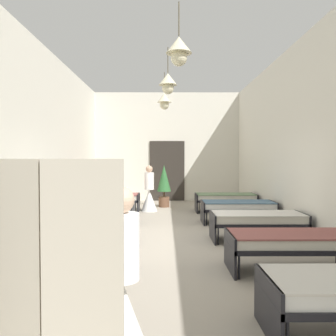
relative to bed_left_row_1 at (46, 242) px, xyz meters
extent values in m
cube|color=#9E9384|center=(1.85, 1.90, -0.49)|extent=(6.40, 14.02, 0.10)
cube|color=silver|center=(1.85, 8.71, 1.74)|extent=(6.20, 0.20, 4.35)
cube|color=silver|center=(-1.15, 1.90, 1.74)|extent=(0.20, 13.42, 4.35)
cube|color=silver|center=(4.85, 1.90, 1.74)|extent=(0.20, 13.42, 4.35)
cube|color=#2D2823|center=(1.85, 8.59, 0.76)|extent=(1.40, 0.06, 2.40)
cylinder|color=brown|center=(2.02, 0.73, 3.63)|extent=(0.02, 0.02, 0.57)
cone|color=beige|center=(2.02, 0.73, 3.19)|extent=(0.44, 0.44, 0.28)
sphere|color=beige|center=(2.02, 0.73, 2.97)|extent=(0.28, 0.28, 0.28)
cylinder|color=brown|center=(1.85, 3.07, 3.61)|extent=(0.02, 0.02, 0.61)
cone|color=beige|center=(1.85, 3.07, 3.16)|extent=(0.44, 0.44, 0.28)
sphere|color=beige|center=(1.85, 3.07, 2.94)|extent=(0.28, 0.28, 0.28)
cylinder|color=brown|center=(1.76, 5.42, 3.60)|extent=(0.02, 0.02, 0.63)
cone|color=beige|center=(1.76, 5.42, 3.13)|extent=(0.44, 0.44, 0.28)
sphere|color=beige|center=(1.76, 5.42, 2.91)|extent=(0.28, 0.28, 0.28)
cylinder|color=black|center=(0.87, -1.54, -0.27)|extent=(0.03, 0.03, 0.34)
cube|color=black|center=(0.93, -1.90, -0.15)|extent=(0.04, 0.84, 0.57)
cylinder|color=black|center=(2.83, -1.54, -0.27)|extent=(0.03, 0.03, 0.34)
cube|color=black|center=(2.77, -1.90, -0.15)|extent=(0.04, 0.84, 0.57)
cylinder|color=black|center=(-0.87, 0.36, -0.27)|extent=(0.03, 0.03, 0.34)
cylinder|color=black|center=(0.87, -0.36, -0.27)|extent=(0.03, 0.03, 0.34)
cylinder|color=black|center=(0.87, 0.36, -0.27)|extent=(0.03, 0.03, 0.34)
cube|color=black|center=(0.00, 0.00, -0.06)|extent=(1.90, 0.84, 0.07)
cube|color=black|center=(0.93, 0.00, -0.15)|extent=(0.04, 0.84, 0.57)
cube|color=silver|center=(0.00, 0.00, 0.04)|extent=(1.82, 0.78, 0.14)
cube|color=slate|center=(0.00, 0.00, 0.12)|extent=(1.86, 0.82, 0.02)
cylinder|color=black|center=(2.83, -0.36, -0.27)|extent=(0.03, 0.03, 0.34)
cylinder|color=black|center=(2.83, 0.36, -0.27)|extent=(0.03, 0.03, 0.34)
cylinder|color=black|center=(4.57, 0.36, -0.27)|extent=(0.03, 0.03, 0.34)
cube|color=black|center=(3.70, 0.00, -0.06)|extent=(1.90, 0.84, 0.07)
cube|color=black|center=(2.77, 0.00, -0.15)|extent=(0.04, 0.84, 0.57)
cube|color=silver|center=(3.70, 0.00, 0.04)|extent=(1.82, 0.78, 0.14)
cube|color=#8C4C47|center=(3.70, 0.00, 0.12)|extent=(1.86, 0.82, 0.02)
cylinder|color=black|center=(-0.87, 1.54, -0.27)|extent=(0.03, 0.03, 0.34)
cylinder|color=black|center=(-0.87, 2.26, -0.27)|extent=(0.03, 0.03, 0.34)
cylinder|color=black|center=(0.87, 1.54, -0.27)|extent=(0.03, 0.03, 0.34)
cylinder|color=black|center=(0.87, 2.26, -0.27)|extent=(0.03, 0.03, 0.34)
cube|color=black|center=(0.00, 1.90, -0.06)|extent=(1.90, 0.84, 0.07)
cube|color=black|center=(-0.93, 1.90, -0.15)|extent=(0.04, 0.84, 0.57)
cube|color=black|center=(0.93, 1.90, -0.15)|extent=(0.04, 0.84, 0.57)
cube|color=silver|center=(0.00, 1.90, 0.04)|extent=(1.82, 0.78, 0.14)
cube|color=beige|center=(0.00, 1.90, 0.12)|extent=(1.86, 0.82, 0.02)
cylinder|color=black|center=(2.83, 1.54, -0.27)|extent=(0.03, 0.03, 0.34)
cylinder|color=black|center=(2.83, 2.26, -0.27)|extent=(0.03, 0.03, 0.34)
cylinder|color=black|center=(4.57, 1.54, -0.27)|extent=(0.03, 0.03, 0.34)
cylinder|color=black|center=(4.57, 2.26, -0.27)|extent=(0.03, 0.03, 0.34)
cube|color=black|center=(3.70, 1.90, -0.06)|extent=(1.90, 0.84, 0.07)
cube|color=black|center=(2.77, 1.90, -0.15)|extent=(0.04, 0.84, 0.57)
cube|color=black|center=(4.63, 1.90, -0.15)|extent=(0.04, 0.84, 0.57)
cube|color=silver|center=(3.70, 1.90, 0.04)|extent=(1.82, 0.78, 0.14)
cube|color=beige|center=(3.70, 1.90, 0.12)|extent=(1.86, 0.82, 0.02)
cylinder|color=black|center=(-0.87, 3.44, -0.27)|extent=(0.03, 0.03, 0.34)
cylinder|color=black|center=(-0.87, 4.16, -0.27)|extent=(0.03, 0.03, 0.34)
cylinder|color=black|center=(0.87, 3.44, -0.27)|extent=(0.03, 0.03, 0.34)
cylinder|color=black|center=(0.87, 4.16, -0.27)|extent=(0.03, 0.03, 0.34)
cube|color=black|center=(0.00, 3.80, -0.06)|extent=(1.90, 0.84, 0.07)
cube|color=black|center=(-0.93, 3.80, -0.15)|extent=(0.04, 0.84, 0.57)
cube|color=black|center=(0.93, 3.80, -0.15)|extent=(0.04, 0.84, 0.57)
cube|color=white|center=(0.00, 3.80, 0.04)|extent=(1.82, 0.78, 0.14)
cube|color=#9E9E93|center=(0.00, 3.80, 0.12)|extent=(1.86, 0.82, 0.02)
cylinder|color=black|center=(2.83, 3.44, -0.27)|extent=(0.03, 0.03, 0.34)
cylinder|color=black|center=(2.83, 4.16, -0.27)|extent=(0.03, 0.03, 0.34)
cylinder|color=black|center=(4.57, 3.44, -0.27)|extent=(0.03, 0.03, 0.34)
cylinder|color=black|center=(4.57, 4.16, -0.27)|extent=(0.03, 0.03, 0.34)
cube|color=black|center=(3.70, 3.80, -0.06)|extent=(1.90, 0.84, 0.07)
cube|color=black|center=(2.77, 3.80, -0.15)|extent=(0.04, 0.84, 0.57)
cube|color=black|center=(4.63, 3.80, -0.15)|extent=(0.04, 0.84, 0.57)
cube|color=white|center=(3.70, 3.80, 0.04)|extent=(1.82, 0.78, 0.14)
cube|color=slate|center=(3.70, 3.80, 0.12)|extent=(1.86, 0.82, 0.02)
cylinder|color=black|center=(-0.87, 5.34, -0.27)|extent=(0.03, 0.03, 0.34)
cylinder|color=black|center=(-0.87, 6.06, -0.27)|extent=(0.03, 0.03, 0.34)
cylinder|color=black|center=(0.87, 5.34, -0.27)|extent=(0.03, 0.03, 0.34)
cylinder|color=black|center=(0.87, 6.06, -0.27)|extent=(0.03, 0.03, 0.34)
cube|color=black|center=(0.00, 5.70, -0.06)|extent=(1.90, 0.84, 0.07)
cube|color=black|center=(-0.93, 5.70, -0.15)|extent=(0.04, 0.84, 0.57)
cube|color=black|center=(0.93, 5.70, -0.15)|extent=(0.04, 0.84, 0.57)
cube|color=silver|center=(0.00, 5.70, 0.04)|extent=(1.82, 0.78, 0.14)
cube|color=#8C4C47|center=(0.00, 5.70, 0.12)|extent=(1.86, 0.82, 0.02)
cylinder|color=black|center=(2.83, 5.34, -0.27)|extent=(0.03, 0.03, 0.34)
cylinder|color=black|center=(2.83, 6.06, -0.27)|extent=(0.03, 0.03, 0.34)
cylinder|color=black|center=(4.57, 5.34, -0.27)|extent=(0.03, 0.03, 0.34)
cylinder|color=black|center=(4.57, 6.06, -0.27)|extent=(0.03, 0.03, 0.34)
cube|color=black|center=(3.70, 5.70, -0.06)|extent=(1.90, 0.84, 0.07)
cube|color=black|center=(2.77, 5.70, -0.15)|extent=(0.04, 0.84, 0.57)
cube|color=black|center=(4.63, 5.70, -0.15)|extent=(0.04, 0.84, 0.57)
cube|color=silver|center=(3.70, 5.70, 0.04)|extent=(1.82, 0.78, 0.14)
cube|color=slate|center=(3.70, 5.70, 0.12)|extent=(1.86, 0.82, 0.02)
cone|color=white|center=(1.43, -2.31, -0.09)|extent=(0.52, 0.52, 0.70)
cylinder|color=white|center=(1.43, -2.31, 0.54)|extent=(0.30, 0.30, 0.55)
sphere|color=beige|center=(1.43, -2.31, 0.92)|extent=(0.22, 0.22, 0.22)
cone|color=white|center=(1.43, -2.31, 1.00)|extent=(0.18, 0.18, 0.10)
cone|color=white|center=(1.27, 5.84, -0.09)|extent=(0.52, 0.52, 0.70)
cylinder|color=white|center=(1.27, 5.84, 0.54)|extent=(0.30, 0.30, 0.55)
sphere|color=tan|center=(1.27, 5.84, 0.92)|extent=(0.22, 0.22, 0.22)
cone|color=white|center=(1.27, 5.84, 1.00)|extent=(0.18, 0.18, 0.10)
cylinder|color=brown|center=(1.74, 6.78, -0.26)|extent=(0.38, 0.38, 0.35)
cylinder|color=brown|center=(1.74, 6.78, 0.01)|extent=(0.06, 0.06, 0.20)
cone|color=#2D6633|center=(1.74, 6.78, 0.57)|extent=(0.48, 0.48, 0.92)
cube|color=#BCB29E|center=(0.95, -3.29, 0.41)|extent=(0.41, 0.14, 1.70)
cube|color=#BCB29E|center=(1.37, -3.35, 0.41)|extent=(0.42, 0.04, 1.70)
camera|label=1|loc=(1.80, -5.09, 1.26)|focal=36.38mm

